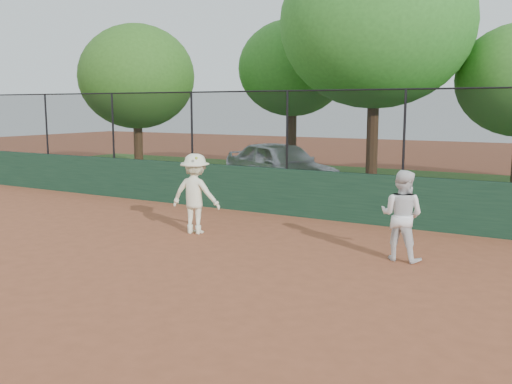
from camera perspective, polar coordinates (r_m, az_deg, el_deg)
The scene contains 10 objects.
ground at distance 9.70m, azimuth -10.80°, elevation -8.36°, with size 80.00×80.00×0.00m, color #984E31.
back_wall at distance 14.51m, azimuth 4.83°, elevation -0.16°, with size 26.00×0.20×1.20m, color #1B3D28.
grass_strip at distance 20.13m, azimuth 12.18°, elevation 0.42°, with size 36.00×12.00×0.01m, color #264F18.
parked_car at distance 19.07m, azimuth 2.45°, elevation 2.65°, with size 1.95×4.85×1.65m, color #B9BDC3.
player_second at distance 10.72m, azimuth 14.36°, elevation -2.28°, with size 0.81×0.63×1.66m, color white.
player_main at distance 12.64m, azimuth -6.08°, elevation -0.18°, with size 1.23×0.82×1.77m.
fence_assembly at distance 14.37m, azimuth 4.81°, elevation 6.31°, with size 26.00×0.06×2.00m.
tree_0 at distance 23.40m, azimuth -11.88°, elevation 11.20°, with size 4.73×4.30×5.98m.
tree_1 at distance 22.34m, azimuth 3.67°, elevation 12.23°, with size 4.25×3.87×6.07m.
tree_2 at distance 18.52m, azimuth 11.89°, elevation 16.18°, with size 6.01×5.47×7.90m.
Camera 1 is at (6.14, -6.96, 2.81)m, focal length 40.00 mm.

